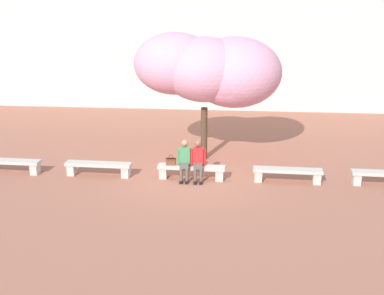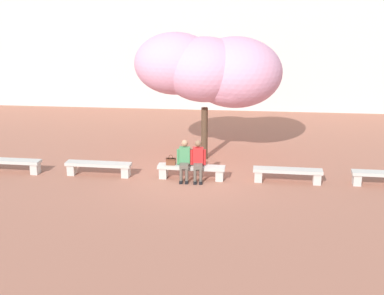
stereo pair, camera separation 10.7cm
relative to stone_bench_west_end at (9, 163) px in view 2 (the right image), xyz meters
name	(u,v)px [view 2 (the right image)]	position (x,y,z in m)	size (l,w,h in m)	color
ground_plane	(191,179)	(6.11, 0.00, -0.31)	(100.00, 100.00, 0.00)	#9E604C
building_facade	(217,9)	(6.11, 12.49, 4.62)	(28.78, 4.00, 9.87)	beige
stone_bench_west_end	(9,163)	(0.00, 0.00, 0.00)	(2.18, 0.48, 0.45)	#BCB7AD
stone_bench_near_west	(99,167)	(3.06, 0.00, 0.00)	(2.18, 0.48, 0.45)	#BCB7AD
stone_bench_center	(191,170)	(6.11, 0.00, 0.00)	(2.18, 0.48, 0.45)	#BCB7AD
stone_bench_near_east	(288,173)	(9.17, 0.00, 0.00)	(2.18, 0.48, 0.45)	#BCB7AD
person_seated_left	(185,159)	(5.90, -0.05, 0.39)	(0.51, 0.69, 1.29)	black
person_seated_right	(198,159)	(6.33, -0.05, 0.39)	(0.51, 0.70, 1.29)	black
handbag	(171,161)	(5.45, 0.01, 0.27)	(0.30, 0.15, 0.34)	brown
cherry_tree_main	(210,69)	(6.52, 2.37, 2.91)	(5.16, 3.36, 4.49)	#473323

